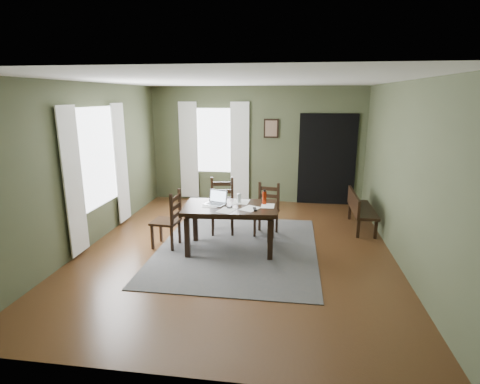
# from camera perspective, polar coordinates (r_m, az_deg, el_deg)

# --- Properties ---
(ground) EXTENTS (5.00, 6.00, 0.01)m
(ground) POSITION_cam_1_polar(r_m,az_deg,el_deg) (6.33, -0.38, -8.63)
(ground) COLOR #492C16
(room_shell) EXTENTS (5.02, 6.02, 2.71)m
(room_shell) POSITION_cam_1_polar(r_m,az_deg,el_deg) (5.87, -0.41, 7.84)
(room_shell) COLOR #444B31
(room_shell) RESTS_ON ground
(rug) EXTENTS (2.60, 3.20, 0.01)m
(rug) POSITION_cam_1_polar(r_m,az_deg,el_deg) (6.33, -0.38, -8.54)
(rug) COLOR #424242
(rug) RESTS_ON ground
(dining_table) EXTENTS (1.55, 1.00, 0.75)m
(dining_table) POSITION_cam_1_polar(r_m,az_deg,el_deg) (6.06, -1.48, -2.96)
(dining_table) COLOR black
(dining_table) RESTS_ON rug
(chair_end) EXTENTS (0.45, 0.45, 0.97)m
(chair_end) POSITION_cam_1_polar(r_m,az_deg,el_deg) (6.34, -10.84, -4.22)
(chair_end) COLOR black
(chair_end) RESTS_ON rug
(chair_back_left) EXTENTS (0.51, 0.51, 1.00)m
(chair_back_left) POSITION_cam_1_polar(r_m,az_deg,el_deg) (6.93, -2.71, -2.21)
(chair_back_left) COLOR black
(chair_back_left) RESTS_ON rug
(chair_back_right) EXTENTS (0.47, 0.48, 0.93)m
(chair_back_right) POSITION_cam_1_polar(r_m,az_deg,el_deg) (6.83, 4.12, -2.76)
(chair_back_right) COLOR black
(chair_back_right) RESTS_ON rug
(bench) EXTENTS (0.40, 1.24, 0.70)m
(bench) POSITION_cam_1_polar(r_m,az_deg,el_deg) (7.49, 17.72, -2.22)
(bench) COLOR black
(bench) RESTS_ON ground
(laptop) EXTENTS (0.39, 0.35, 0.22)m
(laptop) POSITION_cam_1_polar(r_m,az_deg,el_deg) (6.14, -3.62, -1.30)
(laptop) COLOR #B7B7BC
(laptop) RESTS_ON dining_table
(computer_mouse) EXTENTS (0.08, 0.11, 0.03)m
(computer_mouse) POSITION_cam_1_polar(r_m,az_deg,el_deg) (5.92, -1.57, -2.27)
(computer_mouse) COLOR #3F3F42
(computer_mouse) RESTS_ON dining_table
(tv_remote) EXTENTS (0.08, 0.18, 0.02)m
(tv_remote) POSITION_cam_1_polar(r_m,az_deg,el_deg) (5.83, 2.27, -2.63)
(tv_remote) COLOR black
(tv_remote) RESTS_ON dining_table
(drinking_glass) EXTENTS (0.08, 0.08, 0.15)m
(drinking_glass) POSITION_cam_1_polar(r_m,az_deg,el_deg) (6.21, -0.14, -0.92)
(drinking_glass) COLOR silver
(drinking_glass) RESTS_ON dining_table
(water_bottle) EXTENTS (0.09, 0.09, 0.25)m
(water_bottle) POSITION_cam_1_polar(r_m,az_deg,el_deg) (6.12, 3.73, -0.82)
(water_bottle) COLOR #A9280D
(water_bottle) RESTS_ON dining_table
(paper_a) EXTENTS (0.25, 0.32, 0.00)m
(paper_a) POSITION_cam_1_polar(r_m,az_deg,el_deg) (6.10, -4.45, -1.95)
(paper_a) COLOR white
(paper_a) RESTS_ON dining_table
(paper_b) EXTENTS (0.36, 0.39, 0.00)m
(paper_b) POSITION_cam_1_polar(r_m,az_deg,el_deg) (5.88, 1.53, -2.53)
(paper_b) COLOR white
(paper_b) RESTS_ON dining_table
(paper_c) EXTENTS (0.27, 0.34, 0.00)m
(paper_c) POSITION_cam_1_polar(r_m,az_deg,el_deg) (6.26, 0.19, -1.49)
(paper_c) COLOR white
(paper_c) RESTS_ON dining_table
(paper_d) EXTENTS (0.21, 0.28, 0.00)m
(paper_d) POSITION_cam_1_polar(r_m,az_deg,el_deg) (6.04, 4.24, -2.12)
(paper_d) COLOR white
(paper_d) RESTS_ON dining_table
(paper_e) EXTENTS (0.31, 0.36, 0.00)m
(paper_e) POSITION_cam_1_polar(r_m,az_deg,el_deg) (5.79, -2.11, -2.82)
(paper_e) COLOR white
(paper_e) RESTS_ON dining_table
(window_left) EXTENTS (0.01, 1.30, 1.70)m
(window_left) POSITION_cam_1_polar(r_m,az_deg,el_deg) (6.91, -20.95, 4.93)
(window_left) COLOR white
(window_left) RESTS_ON ground
(window_back) EXTENTS (1.00, 0.01, 1.50)m
(window_back) POSITION_cam_1_polar(r_m,az_deg,el_deg) (8.99, -3.97, 7.84)
(window_back) COLOR white
(window_back) RESTS_ON ground
(curtain_left_near) EXTENTS (0.03, 0.48, 2.30)m
(curtain_left_near) POSITION_cam_1_polar(r_m,az_deg,el_deg) (6.24, -24.07, 1.37)
(curtain_left_near) COLOR silver
(curtain_left_near) RESTS_ON ground
(curtain_left_far) EXTENTS (0.03, 0.48, 2.30)m
(curtain_left_far) POSITION_cam_1_polar(r_m,az_deg,el_deg) (7.65, -17.67, 4.14)
(curtain_left_far) COLOR silver
(curtain_left_far) RESTS_ON ground
(curtain_back_left) EXTENTS (0.44, 0.03, 2.30)m
(curtain_back_left) POSITION_cam_1_polar(r_m,az_deg,el_deg) (9.14, -7.81, 6.27)
(curtain_back_left) COLOR silver
(curtain_back_left) RESTS_ON ground
(curtain_back_right) EXTENTS (0.44, 0.03, 2.30)m
(curtain_back_right) POSITION_cam_1_polar(r_m,az_deg,el_deg) (8.88, -0.05, 6.17)
(curtain_back_right) COLOR silver
(curtain_back_right) RESTS_ON ground
(framed_picture) EXTENTS (0.34, 0.03, 0.44)m
(framed_picture) POSITION_cam_1_polar(r_m,az_deg,el_deg) (8.78, 4.77, 9.63)
(framed_picture) COLOR black
(framed_picture) RESTS_ON ground
(doorway_back) EXTENTS (1.30, 0.03, 2.10)m
(doorway_back) POSITION_cam_1_polar(r_m,az_deg,el_deg) (8.89, 13.10, 4.81)
(doorway_back) COLOR black
(doorway_back) RESTS_ON ground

